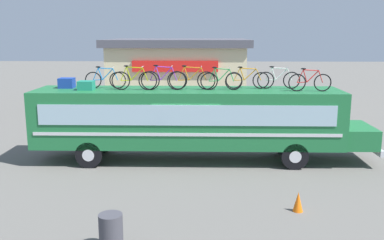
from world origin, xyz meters
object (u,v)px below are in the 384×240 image
rooftop_bicycle_2 (134,80)px  rooftop_bicycle_5 (221,80)px  traffic_cone (298,202)px  trash_bin (111,232)px  rooftop_bicycle_6 (247,79)px  luggage_bag_2 (86,85)px  rooftop_bicycle_4 (192,80)px  rooftop_bicycle_8 (310,82)px  bus (193,118)px  rooftop_bicycle_3 (163,80)px  rooftop_bicycle_7 (279,79)px  luggage_bag_1 (67,83)px  rooftop_bicycle_1 (105,79)px

rooftop_bicycle_2 → rooftop_bicycle_5: size_ratio=1.09×
traffic_cone → trash_bin: bearing=-154.2°
rooftop_bicycle_5 → rooftop_bicycle_6: (1.04, 0.43, -0.01)m
luggage_bag_2 → rooftop_bicycle_4: size_ratio=0.33×
rooftop_bicycle_4 → rooftop_bicycle_8: size_ratio=1.12×
bus → luggage_bag_2: size_ratio=22.66×
rooftop_bicycle_3 → trash_bin: rooftop_bicycle_3 is taller
luggage_bag_2 → rooftop_bicycle_7: bearing=4.1°
bus → trash_bin: size_ratio=15.01×
rooftop_bicycle_4 → traffic_cone: 6.61m
rooftop_bicycle_6 → rooftop_bicycle_7: (1.23, 0.02, 0.01)m
luggage_bag_2 → rooftop_bicycle_2: bearing=-0.6°
rooftop_bicycle_5 → bus: bearing=174.2°
rooftop_bicycle_5 → rooftop_bicycle_8: bearing=-5.3°
traffic_cone → rooftop_bicycle_3: bearing=131.4°
luggage_bag_1 → rooftop_bicycle_7: (8.43, -0.01, 0.17)m
rooftop_bicycle_4 → rooftop_bicycle_5: size_ratio=1.11×
luggage_bag_2 → rooftop_bicycle_7: rooftop_bicycle_7 is taller
bus → luggage_bag_2: 4.35m
rooftop_bicycle_6 → rooftop_bicycle_8: (2.27, -0.73, 0.00)m
rooftop_bicycle_2 → rooftop_bicycle_6: bearing=6.9°
rooftop_bicycle_1 → traffic_cone: size_ratio=2.82×
rooftop_bicycle_4 → rooftop_bicycle_8: bearing=-5.1°
luggage_bag_1 → rooftop_bicycle_4: (5.03, -0.37, 0.19)m
luggage_bag_1 → rooftop_bicycle_8: size_ratio=0.36×
rooftop_bicycle_6 → traffic_cone: bearing=-79.3°
rooftop_bicycle_1 → traffic_cone: rooftop_bicycle_1 is taller
rooftop_bicycle_4 → rooftop_bicycle_3: bearing=-172.8°
rooftop_bicycle_1 → rooftop_bicycle_2: bearing=-20.3°
rooftop_bicycle_2 → rooftop_bicycle_8: size_ratio=1.09×
rooftop_bicycle_8 → trash_bin: 9.69m
rooftop_bicycle_5 → rooftop_bicycle_7: (2.27, 0.45, -0.00)m
luggage_bag_2 → rooftop_bicycle_4: 4.11m
bus → rooftop_bicycle_5: 1.86m
luggage_bag_2 → rooftop_bicycle_2: size_ratio=0.33×
luggage_bag_1 → rooftop_bicycle_2: rooftop_bicycle_2 is taller
trash_bin → traffic_cone: bearing=25.8°
rooftop_bicycle_3 → rooftop_bicycle_4: 1.11m
luggage_bag_2 → traffic_cone: 9.13m
bus → luggage_bag_2: (-4.14, -0.20, 1.31)m
luggage_bag_2 → traffic_cone: bearing=-33.4°
rooftop_bicycle_5 → rooftop_bicycle_4: bearing=175.2°
rooftop_bicycle_4 → rooftop_bicycle_6: rooftop_bicycle_4 is taller
rooftop_bicycle_2 → rooftop_bicycle_4: 2.23m
rooftop_bicycle_5 → rooftop_bicycle_2: bearing=-178.2°
traffic_cone → rooftop_bicycle_4: bearing=122.5°
luggage_bag_1 → rooftop_bicycle_3: (3.93, -0.51, 0.20)m
luggage_bag_2 → rooftop_bicycle_4: rooftop_bicycle_4 is taller
rooftop_bicycle_2 → rooftop_bicycle_8: rooftop_bicycle_2 is taller
rooftop_bicycle_4 → luggage_bag_1: bearing=175.8°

